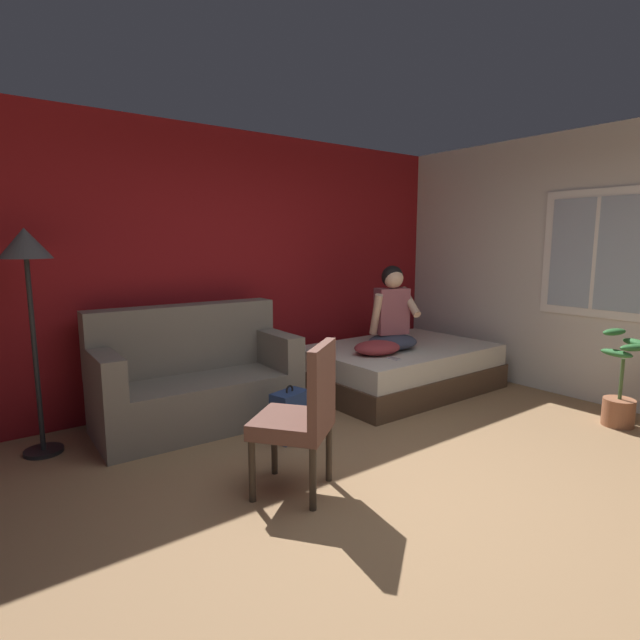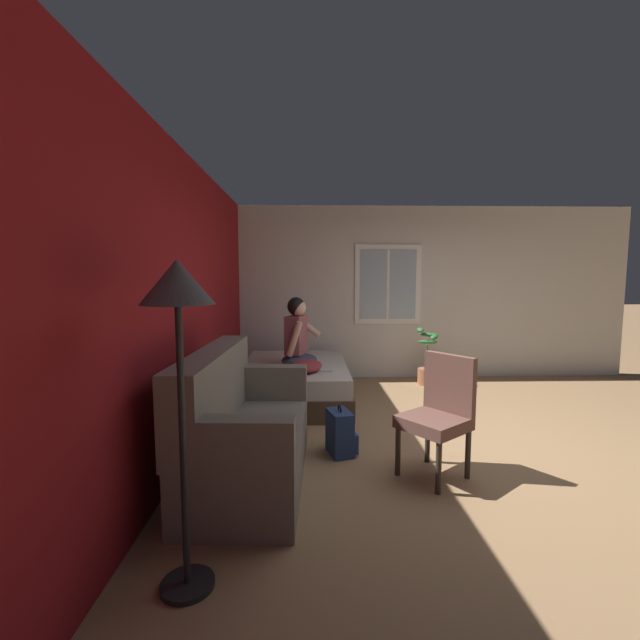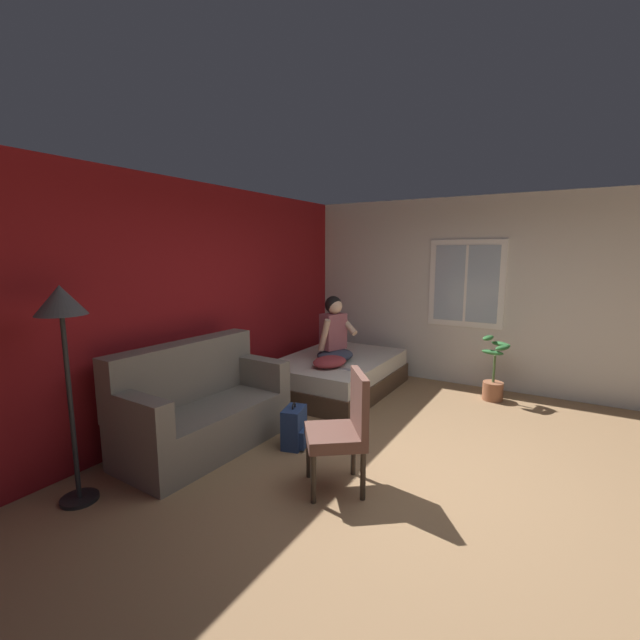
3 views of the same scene
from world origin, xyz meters
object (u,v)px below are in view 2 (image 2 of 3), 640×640
object	(u,v)px
person_seated	(298,338)
cell_phone	(326,371)
throw_pillow	(307,366)
side_chair	(439,411)
floor_lamp	(178,315)
couch	(242,431)
backpack	(341,433)
bed	(295,382)
potted_plant	(427,365)

from	to	relation	value
person_seated	cell_phone	distance (m)	0.59
throw_pillow	side_chair	bearing A→B (deg)	-147.35
throw_pillow	floor_lamp	world-z (taller)	floor_lamp
side_chair	cell_phone	size ratio (longest dim) A/B	6.81
couch	backpack	distance (m)	0.96
couch	floor_lamp	bearing A→B (deg)	174.88
couch	bed	bearing A→B (deg)	-9.08
backpack	cell_phone	distance (m)	1.29
side_chair	potted_plant	bearing A→B (deg)	-13.90
couch	cell_phone	bearing A→B (deg)	-23.46
floor_lamp	potted_plant	size ratio (longest dim) A/B	2.00
person_seated	backpack	distance (m)	1.75
bed	cell_phone	world-z (taller)	cell_phone
person_seated	cell_phone	size ratio (longest dim) A/B	6.08
couch	floor_lamp	xyz separation A→B (m)	(-1.19, 0.11, 1.04)
bed	backpack	distance (m)	1.81
side_chair	cell_phone	distance (m)	1.87
bed	floor_lamp	bearing A→B (deg)	172.30
couch	potted_plant	xyz separation A→B (m)	(2.93, -2.30, -0.09)
person_seated	throw_pillow	distance (m)	0.44
throw_pillow	potted_plant	distance (m)	2.18
backpack	cell_phone	size ratio (longest dim) A/B	3.18
side_chair	person_seated	distance (m)	2.34
cell_phone	potted_plant	xyz separation A→B (m)	(1.21, -1.56, -0.18)
bed	potted_plant	distance (m)	2.08
throw_pillow	cell_phone	size ratio (longest dim) A/B	3.33
cell_phone	throw_pillow	bearing A→B (deg)	88.99
couch	person_seated	size ratio (longest dim) A/B	1.98
couch	floor_lamp	size ratio (longest dim) A/B	1.02
couch	throw_pillow	size ratio (longest dim) A/B	3.61
floor_lamp	potted_plant	xyz separation A→B (m)	(4.12, -2.41, -1.13)
side_chair	potted_plant	xyz separation A→B (m)	(2.89, -0.71, -0.23)
person_seated	floor_lamp	size ratio (longest dim) A/B	0.51
bed	side_chair	distance (m)	2.51
bed	person_seated	distance (m)	0.63
side_chair	potted_plant	world-z (taller)	side_chair
backpack	floor_lamp	bearing A→B (deg)	150.74
couch	side_chair	distance (m)	1.59
couch	backpack	bearing A→B (deg)	-60.63
bed	potted_plant	bearing A→B (deg)	-69.78
bed	cell_phone	xyz separation A→B (m)	(-0.50, -0.39, 0.25)
cell_phone	floor_lamp	bearing A→B (deg)	163.69
floor_lamp	person_seated	bearing A→B (deg)	-8.93
throw_pillow	potted_plant	world-z (taller)	potted_plant
couch	throw_pillow	world-z (taller)	couch
couch	side_chair	bearing A→B (deg)	-88.56
couch	floor_lamp	world-z (taller)	floor_lamp
couch	potted_plant	distance (m)	3.72
person_seated	potted_plant	world-z (taller)	person_seated
backpack	cell_phone	xyz separation A→B (m)	(1.25, 0.08, 0.29)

